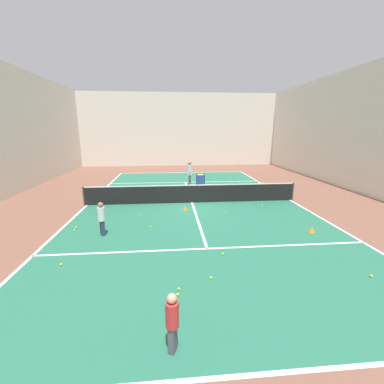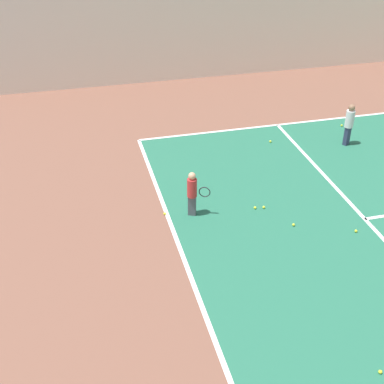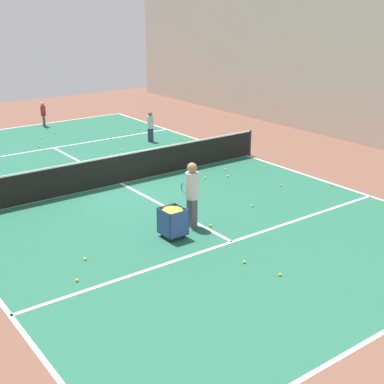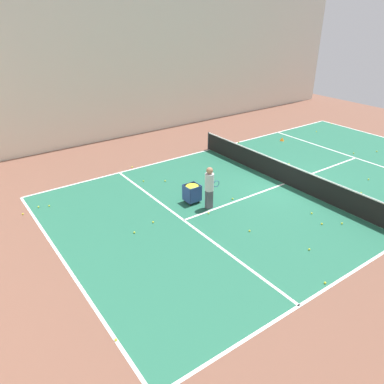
# 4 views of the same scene
# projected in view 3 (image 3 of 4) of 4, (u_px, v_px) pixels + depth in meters

# --- Properties ---
(ground_plane) EXTENTS (34.67, 34.67, 0.00)m
(ground_plane) POSITION_uv_depth(u_px,v_px,m) (121.00, 184.00, 17.79)
(ground_plane) COLOR brown
(court_playing_area) EXTENTS (11.28, 20.60, 0.00)m
(court_playing_area) POSITION_uv_depth(u_px,v_px,m) (121.00, 184.00, 17.79)
(court_playing_area) COLOR #23664C
(court_playing_area) RESTS_ON ground
(line_baseline_near) EXTENTS (11.28, 0.10, 0.00)m
(line_baseline_near) POSITION_uv_depth(u_px,v_px,m) (15.00, 128.00, 25.58)
(line_baseline_near) COLOR white
(line_baseline_near) RESTS_ON ground
(line_sideline_left) EXTENTS (0.10, 20.60, 0.00)m
(line_sideline_left) POSITION_uv_depth(u_px,v_px,m) (247.00, 156.00, 20.94)
(line_sideline_left) COLOR white
(line_sideline_left) RESTS_ON ground
(line_service_near) EXTENTS (11.28, 0.10, 0.00)m
(line_service_near) POSITION_uv_depth(u_px,v_px,m) (54.00, 148.00, 22.07)
(line_service_near) COLOR white
(line_service_near) RESTS_ON ground
(line_service_far) EXTENTS (11.28, 0.10, 0.00)m
(line_service_far) POSITION_uv_depth(u_px,v_px,m) (232.00, 242.00, 13.50)
(line_service_far) COLOR white
(line_service_far) RESTS_ON ground
(line_centre_service) EXTENTS (0.10, 11.33, 0.00)m
(line_centre_service) POSITION_uv_depth(u_px,v_px,m) (121.00, 183.00, 17.79)
(line_centre_service) COLOR white
(line_centre_service) RESTS_ON ground
(hall_enclosure_left) EXTENTS (0.15, 30.97, 7.82)m
(hall_enclosure_left) POSITION_uv_depth(u_px,v_px,m) (341.00, 47.00, 22.48)
(hall_enclosure_left) COLOR silver
(hall_enclosure_left) RESTS_ON ground
(tennis_net) EXTENTS (11.58, 0.10, 1.01)m
(tennis_net) POSITION_uv_depth(u_px,v_px,m) (121.00, 169.00, 17.61)
(tennis_net) COLOR #2D2D33
(tennis_net) RESTS_ON ground
(player_near_baseline) EXTENTS (0.31, 0.58, 1.19)m
(player_near_baseline) POSITION_uv_depth(u_px,v_px,m) (43.00, 113.00, 25.58)
(player_near_baseline) COLOR #4C4C56
(player_near_baseline) RESTS_ON ground
(coach_at_net) EXTENTS (0.40, 0.70, 1.79)m
(coach_at_net) POSITION_uv_depth(u_px,v_px,m) (192.00, 190.00, 14.09)
(coach_at_net) COLOR #4C4C56
(coach_at_net) RESTS_ON ground
(child_midcourt) EXTENTS (0.36, 0.36, 1.31)m
(child_midcourt) POSITION_uv_depth(u_px,v_px,m) (150.00, 124.00, 22.81)
(child_midcourt) COLOR #2D3351
(child_midcourt) RESTS_ON ground
(ball_cart) EXTENTS (0.57, 0.61, 0.81)m
(ball_cart) POSITION_uv_depth(u_px,v_px,m) (173.00, 216.00, 13.59)
(ball_cart) COLOR #2D478C
(ball_cart) RESTS_ON ground
(training_cone_0) EXTENTS (0.23, 0.23, 0.23)m
(training_cone_0) POSITION_uv_depth(u_px,v_px,m) (115.00, 169.00, 18.96)
(training_cone_0) COLOR orange
(training_cone_0) RESTS_ON ground
(tennis_ball_2) EXTENTS (0.07, 0.07, 0.07)m
(tennis_ball_2) POSITION_uv_depth(u_px,v_px,m) (186.00, 140.00, 23.14)
(tennis_ball_2) COLOR yellow
(tennis_ball_2) RESTS_ON ground
(tennis_ball_3) EXTENTS (0.07, 0.07, 0.07)m
(tennis_ball_3) POSITION_uv_depth(u_px,v_px,m) (39.00, 146.00, 22.18)
(tennis_ball_3) COLOR yellow
(tennis_ball_3) RESTS_ON ground
(tennis_ball_4) EXTENTS (0.07, 0.07, 0.07)m
(tennis_ball_4) POSITION_uv_depth(u_px,v_px,m) (332.00, 185.00, 17.57)
(tennis_ball_4) COLOR yellow
(tennis_ball_4) RESTS_ON ground
(tennis_ball_5) EXTENTS (0.07, 0.07, 0.07)m
(tennis_ball_5) POSITION_uv_depth(u_px,v_px,m) (225.00, 170.00, 19.14)
(tennis_ball_5) COLOR yellow
(tennis_ball_5) RESTS_ON ground
(tennis_ball_6) EXTENTS (0.07, 0.07, 0.07)m
(tennis_ball_6) POSITION_uv_depth(u_px,v_px,m) (3.00, 196.00, 16.52)
(tennis_ball_6) COLOR yellow
(tennis_ball_6) RESTS_ON ground
(tennis_ball_7) EXTENTS (0.07, 0.07, 0.07)m
(tennis_ball_7) POSITION_uv_depth(u_px,v_px,m) (77.00, 280.00, 11.59)
(tennis_ball_7) COLOR yellow
(tennis_ball_7) RESTS_ON ground
(tennis_ball_9) EXTENTS (0.07, 0.07, 0.07)m
(tennis_ball_9) POSITION_uv_depth(u_px,v_px,m) (280.00, 274.00, 11.83)
(tennis_ball_9) COLOR yellow
(tennis_ball_9) RESTS_ON ground
(tennis_ball_10) EXTENTS (0.07, 0.07, 0.07)m
(tennis_ball_10) POSITION_uv_depth(u_px,v_px,m) (252.00, 206.00, 15.78)
(tennis_ball_10) COLOR yellow
(tennis_ball_10) RESTS_ON ground
(tennis_ball_11) EXTENTS (0.07, 0.07, 0.07)m
(tennis_ball_11) POSITION_uv_depth(u_px,v_px,m) (244.00, 262.00, 12.40)
(tennis_ball_11) COLOR yellow
(tennis_ball_11) RESTS_ON ground
(tennis_ball_13) EXTENTS (0.07, 0.07, 0.07)m
(tennis_ball_13) POSITION_uv_depth(u_px,v_px,m) (85.00, 259.00, 12.55)
(tennis_ball_13) COLOR yellow
(tennis_ball_13) RESTS_ON ground
(tennis_ball_14) EXTENTS (0.07, 0.07, 0.07)m
(tennis_ball_14) POSITION_uv_depth(u_px,v_px,m) (41.00, 138.00, 23.52)
(tennis_ball_14) COLOR yellow
(tennis_ball_14) RESTS_ON ground
(tennis_ball_15) EXTENTS (0.07, 0.07, 0.07)m
(tennis_ball_15) POSITION_uv_depth(u_px,v_px,m) (138.00, 129.00, 25.11)
(tennis_ball_15) COLOR yellow
(tennis_ball_15) RESTS_ON ground
(tennis_ball_16) EXTENTS (0.07, 0.07, 0.07)m
(tennis_ball_16) POSITION_uv_depth(u_px,v_px,m) (55.00, 176.00, 18.46)
(tennis_ball_16) COLOR yellow
(tennis_ball_16) RESTS_ON ground
(tennis_ball_17) EXTENTS (0.07, 0.07, 0.07)m
(tennis_ball_17) POSITION_uv_depth(u_px,v_px,m) (156.00, 156.00, 20.77)
(tennis_ball_17) COLOR yellow
(tennis_ball_17) RESTS_ON ground
(tennis_ball_18) EXTENTS (0.07, 0.07, 0.07)m
(tennis_ball_18) POSITION_uv_depth(u_px,v_px,m) (205.00, 178.00, 18.26)
(tennis_ball_18) COLOR yellow
(tennis_ball_18) RESTS_ON ground
(tennis_ball_19) EXTENTS (0.07, 0.07, 0.07)m
(tennis_ball_19) POSITION_uv_depth(u_px,v_px,m) (281.00, 185.00, 17.55)
(tennis_ball_19) COLOR yellow
(tennis_ball_19) RESTS_ON ground
(tennis_ball_23) EXTENTS (0.07, 0.07, 0.07)m
(tennis_ball_23) POSITION_uv_depth(u_px,v_px,m) (122.00, 150.00, 21.62)
(tennis_ball_23) COLOR yellow
(tennis_ball_23) RESTS_ON ground
(tennis_ball_24) EXTENTS (0.07, 0.07, 0.07)m
(tennis_ball_24) POSITION_uv_depth(u_px,v_px,m) (166.00, 211.00, 15.40)
(tennis_ball_24) COLOR yellow
(tennis_ball_24) RESTS_ON ground
(tennis_ball_25) EXTENTS (0.07, 0.07, 0.07)m
(tennis_ball_25) POSITION_uv_depth(u_px,v_px,m) (55.00, 132.00, 24.52)
(tennis_ball_25) COLOR yellow
(tennis_ball_25) RESTS_ON ground
(tennis_ball_26) EXTENTS (0.07, 0.07, 0.07)m
(tennis_ball_26) POSITION_uv_depth(u_px,v_px,m) (56.00, 133.00, 24.33)
(tennis_ball_26) COLOR yellow
(tennis_ball_26) RESTS_ON ground
(tennis_ball_27) EXTENTS (0.07, 0.07, 0.07)m
(tennis_ball_27) POSITION_uv_depth(u_px,v_px,m) (42.00, 123.00, 26.38)
(tennis_ball_27) COLOR yellow
(tennis_ball_27) RESTS_ON ground
(tennis_ball_28) EXTENTS (0.07, 0.07, 0.07)m
(tennis_ball_28) POSITION_uv_depth(u_px,v_px,m) (210.00, 225.00, 14.40)
(tennis_ball_28) COLOR yellow
(tennis_ball_28) RESTS_ON ground
(tennis_ball_29) EXTENTS (0.07, 0.07, 0.07)m
(tennis_ball_29) POSITION_uv_depth(u_px,v_px,m) (228.00, 176.00, 18.41)
(tennis_ball_29) COLOR yellow
(tennis_ball_29) RESTS_ON ground
(tennis_ball_30) EXTENTS (0.07, 0.07, 0.07)m
(tennis_ball_30) POSITION_uv_depth(u_px,v_px,m) (181.00, 139.00, 23.35)
(tennis_ball_30) COLOR yellow
(tennis_ball_30) RESTS_ON ground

